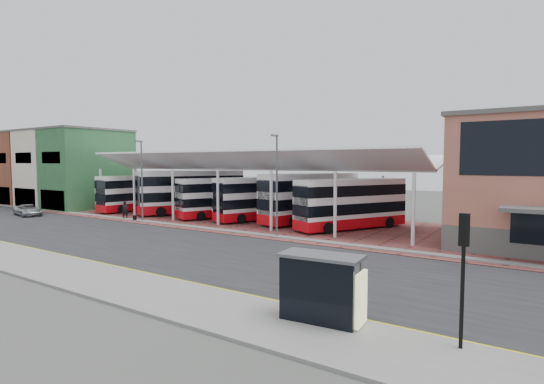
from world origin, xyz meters
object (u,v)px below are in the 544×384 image
object	(u,v)px
bus_0	(140,193)
bus_shelter	(325,282)
bus_4	(310,198)
silver_car	(28,210)
traffic_signal_west	(463,259)
bus_2	(224,198)
bus_1	(191,192)
bus_3	(263,199)
bus_5	(351,204)
pedestrian	(125,210)

from	to	relation	value
bus_0	bus_shelter	world-z (taller)	bus_0
bus_4	silver_car	world-z (taller)	bus_4
bus_4	traffic_signal_west	world-z (taller)	bus_4
bus_2	bus_shelter	bearing A→B (deg)	-19.77
bus_1	bus_4	size ratio (longest dim) A/B	0.99
bus_shelter	bus_1	bearing A→B (deg)	137.14
bus_1	bus_3	size ratio (longest dim) A/B	1.10
bus_5	silver_car	distance (m)	35.44
bus_0	pedestrian	xyz separation A→B (m)	(5.20, -6.16, -1.20)
bus_5	bus_1	bearing A→B (deg)	-153.79
bus_0	silver_car	world-z (taller)	bus_0
traffic_signal_west	bus_2	bearing A→B (deg)	145.97
bus_4	bus_5	world-z (taller)	bus_4
bus_0	silver_car	distance (m)	12.09
bus_1	pedestrian	world-z (taller)	bus_1
bus_0	traffic_signal_west	xyz separation A→B (m)	(39.92, -20.18, 0.78)
bus_3	pedestrian	distance (m)	14.43
silver_car	pedestrian	distance (m)	12.23
bus_2	bus_3	bearing A→B (deg)	31.99
bus_1	silver_car	size ratio (longest dim) A/B	2.65
silver_car	bus_shelter	bearing A→B (deg)	-93.36
bus_4	bus_3	bearing A→B (deg)	-150.91
bus_3	bus_5	bearing A→B (deg)	17.33
bus_0	bus_2	distance (m)	12.87
bus_3	traffic_signal_west	size ratio (longest dim) A/B	2.53
bus_shelter	bus_4	bearing A→B (deg)	114.64
bus_5	bus_4	bearing A→B (deg)	-173.20
bus_2	bus_shelter	size ratio (longest dim) A/B	3.24
bus_3	bus_shelter	size ratio (longest dim) A/B	3.39
bus_3	bus_0	bearing A→B (deg)	-154.32
bus_shelter	bus_0	bearing A→B (deg)	144.77
bus_0	bus_shelter	xyz separation A→B (m)	(35.49, -20.71, -0.52)
traffic_signal_west	bus_4	bearing A→B (deg)	131.38
silver_car	bus_5	bearing A→B (deg)	-61.41
bus_1	silver_car	distance (m)	17.96
bus_1	pedestrian	xyz separation A→B (m)	(-2.37, -7.18, -1.52)
bus_0	bus_3	xyz separation A→B (m)	(17.46, 1.34, 0.04)
bus_0	bus_5	distance (m)	27.36
bus_1	traffic_signal_west	distance (m)	38.68
bus_2	bus_5	size ratio (longest dim) A/B	0.96
bus_1	traffic_signal_west	world-z (taller)	bus_1
bus_3	bus_4	bearing A→B (deg)	35.45
bus_0	traffic_signal_west	world-z (taller)	traffic_signal_west
bus_3	bus_4	xyz separation A→B (m)	(4.81, 1.21, 0.21)
bus_3	bus_1	bearing A→B (deg)	-156.87
pedestrian	bus_shelter	distance (m)	33.62
bus_2	bus_3	size ratio (longest dim) A/B	0.96
bus_shelter	traffic_signal_west	xyz separation A→B (m)	(4.43, 0.53, 1.30)
bus_shelter	bus_5	bearing A→B (deg)	105.88
silver_car	traffic_signal_west	distance (m)	47.39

